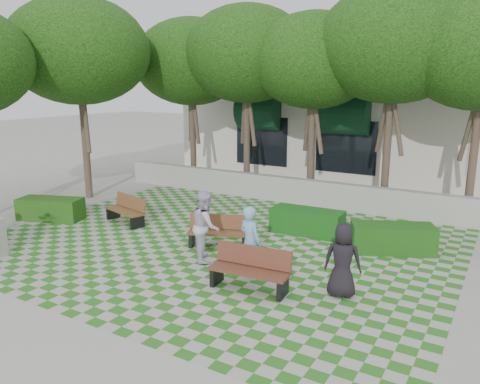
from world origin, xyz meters
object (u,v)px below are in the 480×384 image
Objects in this scene: hedge_west at (51,209)px; person_white at (206,226)px; person_blue at (250,242)px; bench_mid at (218,232)px; hedge_midright at (307,222)px; person_dark at (343,260)px; bench_west at (126,210)px; bench_east at (250,270)px; hedge_east at (393,238)px.

hedge_west is 1.15× the size of person_white.
bench_mid is at bearing -19.05° from person_blue.
hedge_midright is 1.33× the size of person_dark.
bench_west reaches higher than hedge_west.
person_dark reaches higher than bench_east.
hedge_east is at bearing -6.24° from hedge_midright.
person_dark is at bearing -95.10° from hedge_east.
person_white is at bearing -15.04° from person_dark.
bench_mid is 1.01× the size of person_blue.
person_dark is at bearing -3.44° from hedge_west.
hedge_midright is 1.18× the size of person_white.
person_dark is (2.17, -3.39, 0.41)m from hedge_midright.
bench_east is at bearing 138.86° from person_blue.
bench_mid is 2.70m from hedge_midright.
bench_mid is at bearing -154.52° from hedge_east.
hedge_west is (-2.31, -0.95, -0.06)m from bench_west.
person_blue is at bearing 114.81° from bench_east.
person_white is at bearing 4.00° from person_blue.
bench_east is at bearing -6.19° from bench_west.
bench_east is at bearing -118.04° from hedge_east.
hedge_east is 10.25m from hedge_west.
person_dark is at bearing 15.99° from bench_east.
bench_east is at bearing -155.10° from person_white.
hedge_east is 2.46m from hedge_midright.
person_blue is at bearing -87.93° from hedge_midright.
person_dark is at bearing -57.40° from hedge_midright.
hedge_east is 1.00× the size of hedge_midright.
bench_east is 4.30m from hedge_east.
bench_mid is (-2.01, 1.87, -0.03)m from bench_east.
bench_east reaches higher than hedge_midright.
person_blue is 0.95× the size of person_white.
hedge_east is 4.03m from person_blue.
person_blue is (1.71, -1.34, 0.42)m from bench_mid.
bench_west is at bearing 22.43° from hedge_west.
bench_mid is 0.81× the size of hedge_east.
bench_east is 2.02m from person_white.
bench_mid is at bearing 132.14° from bench_east.
person_dark is 0.89× the size of person_white.
bench_west reaches higher than hedge_midright.
person_blue reaches higher than bench_east.
bench_mid is at bearing -21.88° from person_white.
person_blue is at bearing -125.42° from hedge_east.
person_dark is at bearing -41.13° from bench_mid.
person_white is (0.27, -0.95, 0.46)m from bench_mid.
person_dark reaches higher than hedge_midright.
person_dark is at bearing 3.46° from bench_west.
person_dark is (7.34, -1.53, 0.36)m from bench_west.
bench_west is 0.98× the size of person_white.
bench_mid is 0.84× the size of hedge_west.
hedge_west is 9.68m from person_dark.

